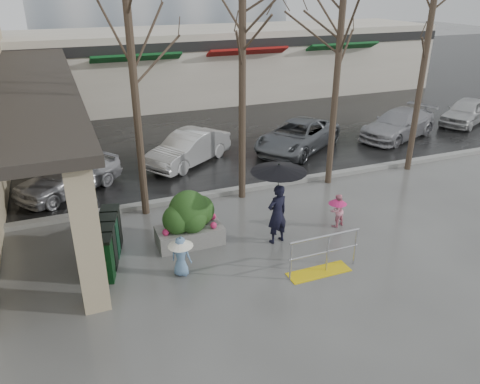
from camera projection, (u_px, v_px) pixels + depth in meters
ground at (251, 258)px, 12.07m from camera, size 120.00×120.00×0.00m
street_asphalt at (120, 90)px, 30.67m from camera, size 120.00×36.00×0.01m
curb at (204, 195)px, 15.42m from camera, size 120.00×0.30×0.15m
canopy_slab at (28, 76)px, 15.72m from camera, size 2.80×18.00×0.25m
pillar_front at (87, 236)px, 9.60m from camera, size 0.55×0.55×3.50m
pillar_back at (68, 143)px, 15.10m from camera, size 0.55×0.55×3.50m
storefront_row at (162, 66)px, 27.11m from camera, size 34.00×6.74×4.00m
handrail at (322, 259)px, 11.35m from camera, size 1.90×0.50×1.03m
tree_west at (130, 41)px, 12.34m from camera, size 3.20×3.20×6.80m
tree_midwest at (242, 31)px, 13.36m from camera, size 3.20×3.20×7.00m
tree_mideast at (340, 39)px, 14.62m from camera, size 3.20×3.20×6.50m
tree_east at (431, 19)px, 15.59m from camera, size 3.20×3.20×7.20m
woman at (278, 192)px, 12.25m from camera, size 1.47×1.47×2.29m
child_pink at (337, 208)px, 13.44m from camera, size 0.56×0.53×1.00m
child_blue at (181, 252)px, 11.16m from camera, size 0.62×0.62×1.03m
planter at (189, 219)px, 12.48m from camera, size 1.78×1.05×1.55m
news_boxes at (108, 242)px, 11.69m from camera, size 0.97×2.11×1.15m
car_a at (69, 175)px, 15.58m from camera, size 3.89×3.33×1.26m
car_b at (189, 148)px, 18.07m from camera, size 3.90×3.28×1.26m
car_c at (298, 136)px, 19.51m from camera, size 4.93×4.25×1.26m
car_d at (398, 124)px, 21.09m from camera, size 4.68×3.17×1.26m
car_e at (466, 111)px, 23.13m from camera, size 3.98×2.94×1.26m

